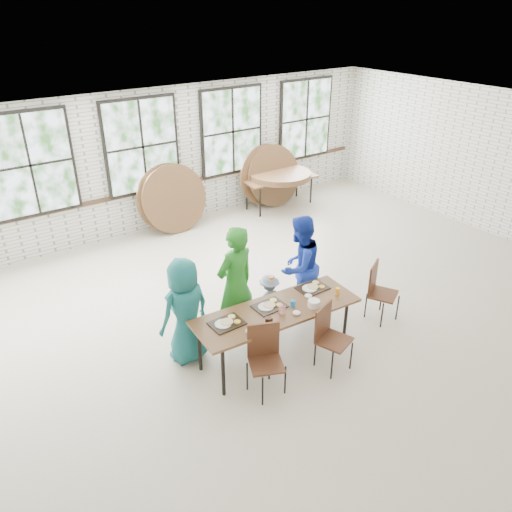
{
  "coord_description": "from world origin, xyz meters",
  "views": [
    {
      "loc": [
        -3.95,
        -5.15,
        4.61
      ],
      "look_at": [
        0.0,
        0.4,
        1.05
      ],
      "focal_mm": 35.0,
      "sensor_mm": 36.0,
      "label": 1
    }
  ],
  "objects_px": {
    "dining_table": "(277,313)",
    "storage_table": "(280,179)",
    "chair_near_right": "(328,332)",
    "chair_near_left": "(265,353)"
  },
  "relations": [
    {
      "from": "dining_table",
      "to": "chair_near_left",
      "type": "relative_size",
      "value": 2.58
    },
    {
      "from": "chair_near_left",
      "to": "storage_table",
      "type": "xyz_separation_m",
      "value": [
        4.11,
        4.97,
        0.13
      ]
    },
    {
      "from": "chair_near_right",
      "to": "storage_table",
      "type": "xyz_separation_m",
      "value": [
        3.14,
        5.12,
        0.13
      ]
    },
    {
      "from": "dining_table",
      "to": "chair_near_right",
      "type": "xyz_separation_m",
      "value": [
        0.41,
        -0.62,
        -0.13
      ]
    },
    {
      "from": "dining_table",
      "to": "storage_table",
      "type": "relative_size",
      "value": 1.31
    },
    {
      "from": "dining_table",
      "to": "chair_near_left",
      "type": "bearing_deg",
      "value": -134.93
    },
    {
      "from": "dining_table",
      "to": "storage_table",
      "type": "distance_m",
      "value": 5.72
    },
    {
      "from": "chair_near_right",
      "to": "chair_near_left",
      "type": "bearing_deg",
      "value": 152.52
    },
    {
      "from": "chair_near_right",
      "to": "dining_table",
      "type": "bearing_deg",
      "value": 104.1
    },
    {
      "from": "chair_near_right",
      "to": "storage_table",
      "type": "relative_size",
      "value": 0.51
    }
  ]
}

